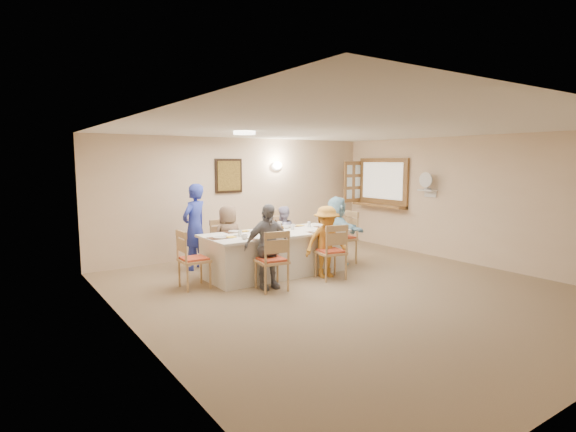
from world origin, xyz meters
TOP-DOWN VIEW (x-y plane):
  - ground at (0.00, 0.00)m, footprint 7.00×7.00m
  - room_walls at (0.00, 0.00)m, footprint 7.00×7.00m
  - wall_picture at (-0.30, 3.46)m, footprint 0.62×0.05m
  - wall_sconce at (0.90, 3.44)m, footprint 0.26×0.09m
  - ceiling_light at (-1.00, 1.50)m, footprint 0.36×0.36m
  - serving_hatch at (3.21, 2.40)m, footprint 0.06×1.50m
  - hatch_sill at (3.09, 2.40)m, footprint 0.30×1.50m
  - shutter_door at (2.95, 3.16)m, footprint 0.55×0.04m
  - fan_shelf at (3.13, 1.05)m, footprint 0.22×0.36m
  - desk_fan at (3.10, 1.05)m, footprint 0.30×0.30m
  - dining_table at (-0.36, 1.54)m, footprint 2.61×1.10m
  - chair_back_left at (-0.96, 2.34)m, footprint 0.50×0.50m
  - chair_back_right at (0.24, 2.34)m, footprint 0.53×0.53m
  - chair_front_left at (-0.96, 0.74)m, footprint 0.52×0.52m
  - chair_front_right at (0.24, 0.74)m, footprint 0.54×0.54m
  - chair_left_end at (-1.91, 1.54)m, footprint 0.46×0.46m
  - chair_right_end at (1.19, 1.54)m, footprint 0.56×0.56m
  - diner_back_left at (-0.96, 2.22)m, footprint 0.63×0.43m
  - diner_back_right at (0.24, 2.22)m, footprint 0.68×0.60m
  - diner_front_left at (-0.96, 0.86)m, footprint 0.86×0.48m
  - diner_front_right at (0.24, 0.86)m, footprint 0.99×0.78m
  - diner_right_end at (1.06, 1.54)m, footprint 1.29×0.56m
  - caregiver at (-1.41, 2.69)m, footprint 0.90×0.87m
  - placemat_fl at (-0.96, 1.12)m, footprint 0.34×0.25m
  - plate_fl at (-0.96, 1.12)m, footprint 0.23×0.23m
  - napkin_fl at (-0.78, 1.07)m, footprint 0.13×0.13m
  - placemat_fr at (0.24, 1.12)m, footprint 0.33×0.24m
  - plate_fr at (0.24, 1.12)m, footprint 0.24×0.24m
  - napkin_fr at (0.42, 1.07)m, footprint 0.15×0.15m
  - placemat_bl at (-0.96, 1.96)m, footprint 0.36×0.27m
  - plate_bl at (-0.96, 1.96)m, footprint 0.23×0.23m
  - napkin_bl at (-0.78, 1.91)m, footprint 0.13×0.13m
  - placemat_br at (0.24, 1.96)m, footprint 0.38×0.28m
  - plate_br at (0.24, 1.96)m, footprint 0.23×0.23m
  - napkin_br at (0.42, 1.91)m, footprint 0.15×0.15m
  - placemat_le at (-1.46, 1.54)m, footprint 0.36×0.27m
  - plate_le at (-1.46, 1.54)m, footprint 0.22×0.22m
  - napkin_le at (-1.28, 1.49)m, footprint 0.15×0.15m
  - placemat_re at (0.76, 1.54)m, footprint 0.36×0.27m
  - plate_re at (0.76, 1.54)m, footprint 0.23×0.23m
  - napkin_re at (0.94, 1.49)m, footprint 0.15×0.15m
  - teacup_a at (-1.19, 1.20)m, footprint 0.14×0.14m
  - teacup_b at (0.07, 2.07)m, footprint 0.17×0.17m
  - bowl_a at (-0.57, 1.29)m, footprint 0.33×0.33m
  - bowl_b at (0.02, 1.81)m, footprint 0.20×0.20m
  - condiment_ketchup at (-0.44, 1.56)m, footprint 0.12×0.12m
  - condiment_brown at (-0.33, 1.59)m, footprint 0.17×0.17m
  - condiment_malt at (-0.25, 1.55)m, footprint 0.18×0.18m
  - drinking_glass at (-0.51, 1.59)m, footprint 0.06×0.06m

SIDE VIEW (x-z plane):
  - ground at x=0.00m, z-range 0.00..0.00m
  - dining_table at x=-0.36m, z-range 0.00..0.76m
  - chair_back_left at x=-0.96m, z-range 0.00..0.94m
  - chair_left_end at x=-1.91m, z-range 0.00..0.94m
  - chair_front_right at x=0.24m, z-range 0.00..0.96m
  - chair_front_left at x=-0.96m, z-range 0.00..0.97m
  - chair_back_right at x=0.24m, z-range 0.00..1.03m
  - chair_right_end at x=1.19m, z-range 0.00..1.03m
  - diner_back_right at x=0.24m, z-range 0.00..1.13m
  - diner_back_left at x=-0.96m, z-range 0.00..1.22m
  - diner_front_right at x=0.24m, z-range 0.00..1.25m
  - diner_right_end at x=1.06m, z-range 0.00..1.33m
  - diner_front_left at x=-0.96m, z-range 0.00..1.35m
  - placemat_fl at x=-0.96m, z-range 0.76..0.77m
  - placemat_fr at x=0.24m, z-range 0.76..0.77m
  - placemat_bl at x=-0.96m, z-range 0.76..0.77m
  - placemat_br at x=0.24m, z-range 0.76..0.77m
  - placemat_le at x=-1.46m, z-range 0.76..0.77m
  - placemat_re at x=0.76m, z-range 0.76..0.77m
  - napkin_fl at x=-0.78m, z-range 0.77..0.77m
  - napkin_fr at x=0.42m, z-range 0.77..0.77m
  - napkin_bl at x=-0.78m, z-range 0.77..0.77m
  - napkin_br at x=0.42m, z-range 0.77..0.77m
  - napkin_le at x=-1.28m, z-range 0.77..0.77m
  - napkin_re at x=0.94m, z-range 0.77..0.77m
  - plate_fl at x=-0.96m, z-range 0.77..0.78m
  - plate_fr at x=0.24m, z-range 0.77..0.78m
  - plate_bl at x=-0.96m, z-range 0.77..0.78m
  - plate_br at x=0.24m, z-range 0.77..0.78m
  - plate_le at x=-1.46m, z-range 0.77..0.78m
  - plate_re at x=0.76m, z-range 0.77..0.78m
  - bowl_b at x=0.02m, z-range 0.76..0.81m
  - bowl_a at x=-0.57m, z-range 0.76..0.82m
  - caregiver at x=-1.41m, z-range 0.00..1.60m
  - teacup_a at x=-1.19m, z-range 0.76..0.84m
  - teacup_b at x=0.07m, z-range 0.76..0.85m
  - drinking_glass at x=-0.51m, z-range 0.77..0.86m
  - condiment_malt at x=-0.25m, z-range 0.76..0.91m
  - condiment_ketchup at x=-0.44m, z-range 0.76..0.97m
  - condiment_brown at x=-0.33m, z-range 0.76..0.98m
  - hatch_sill at x=3.09m, z-range 0.95..1.00m
  - fan_shelf at x=3.13m, z-range 1.39..1.41m
  - serving_hatch at x=3.21m, z-range 0.92..2.08m
  - shutter_door at x=2.95m, z-range 1.00..2.00m
  - room_walls at x=0.00m, z-range -1.99..5.01m
  - desk_fan at x=3.10m, z-range 1.41..1.69m
  - wall_picture at x=-0.30m, z-range 1.34..2.06m
  - wall_sconce at x=0.90m, z-range 1.81..1.99m
  - ceiling_light at x=-1.00m, z-range 2.45..2.50m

